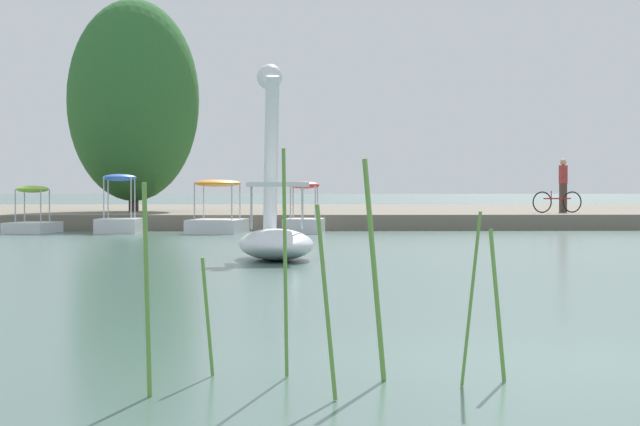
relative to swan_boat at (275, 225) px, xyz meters
The scene contains 11 objects.
ground_plane 13.75m from the swan_boat, 80.66° to the right, with size 403.87×403.87×0.00m, color #47665B.
shore_bank_far 25.67m from the swan_boat, 85.02° to the left, with size 132.28×22.01×0.46m, color slate.
swan_boat is the anchor object (origin of this frame).
pedal_boat_red 12.85m from the swan_boat, 86.31° to the left, with size 1.24×1.97×1.43m.
pedal_boat_orange 13.07m from the swan_boat, 96.97° to the left, with size 1.75×2.43×1.48m.
pedal_boat_blue 13.82m from the swan_boat, 108.22° to the left, with size 1.22×1.89×1.64m.
pedal_boat_lime 14.72m from the swan_boat, 117.20° to the left, with size 1.45×2.01×1.32m.
tree_willow_near_path 20.72m from the swan_boat, 103.20° to the left, with size 4.58×4.91×7.03m.
person_on_path 20.07m from the swan_boat, 62.62° to the left, with size 0.26×0.23×1.71m.
bicycle_parked 19.37m from the swan_boat, 62.64° to the left, with size 1.68×0.53×0.69m.
reed_clump_foreground 14.40m from the swan_boat, 88.74° to the right, with size 2.36×1.07×1.56m.
Camera 1 is at (-2.26, -9.17, 1.31)m, focal length 71.88 mm.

